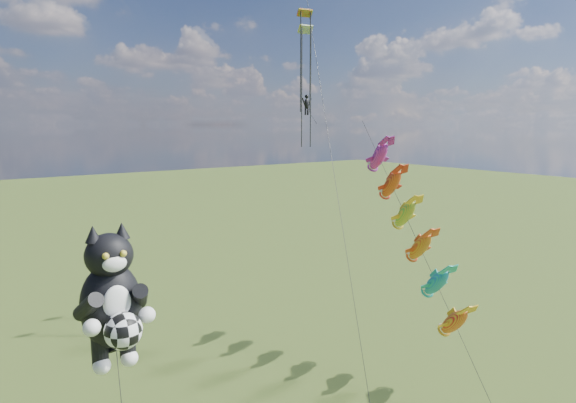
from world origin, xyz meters
TOP-DOWN VIEW (x-y plane):
  - cat_kite_rig at (-1.14, 5.68)m, footprint 2.72×4.25m
  - fish_windsock_rig at (18.41, 7.25)m, footprint 4.39×15.44m
  - parafoil_rig at (16.22, 15.64)m, footprint 8.06×16.14m

SIDE VIEW (x-z plane):
  - fish_windsock_rig at x=18.41m, z-range 1.02..17.34m
  - cat_kite_rig at x=-1.14m, z-range 3.17..15.41m
  - parafoil_rig at x=16.22m, z-range 5.78..31.77m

